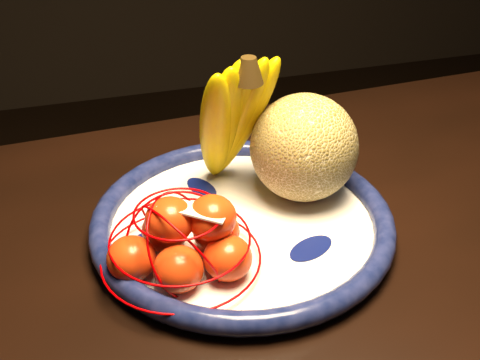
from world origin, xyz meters
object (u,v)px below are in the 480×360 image
object	(u,v)px
banana_bunch	(230,116)
dining_table	(342,320)
mandarin_bag	(185,241)
cantaloupe	(304,147)
fruit_bowl	(242,222)

from	to	relation	value
banana_bunch	dining_table	bearing A→B (deg)	-85.25
dining_table	mandarin_bag	bearing A→B (deg)	162.30
banana_bunch	mandarin_bag	size ratio (longest dim) A/B	0.89
cantaloupe	mandarin_bag	size ratio (longest dim) A/B	0.59
dining_table	banana_bunch	size ratio (longest dim) A/B	7.20
dining_table	cantaloupe	world-z (taller)	cantaloupe
fruit_bowl	dining_table	bearing A→B (deg)	-48.05
mandarin_bag	cantaloupe	bearing A→B (deg)	29.58
banana_bunch	fruit_bowl	bearing A→B (deg)	-115.41
dining_table	banana_bunch	world-z (taller)	banana_bunch
cantaloupe	dining_table	bearing A→B (deg)	-89.21
dining_table	banana_bunch	distance (m)	0.29
dining_table	fruit_bowl	size ratio (longest dim) A/B	4.05
fruit_bowl	banana_bunch	bearing A→B (deg)	84.66
mandarin_bag	dining_table	bearing A→B (deg)	-14.51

